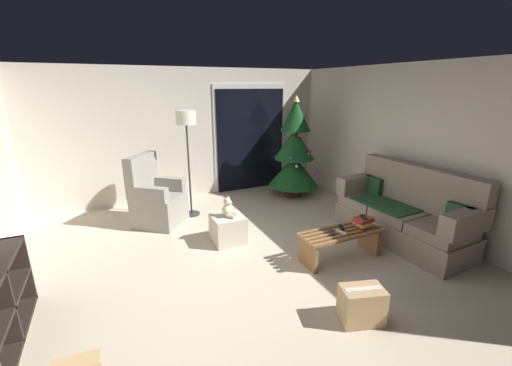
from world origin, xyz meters
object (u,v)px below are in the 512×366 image
armchair (156,200)px  ottoman (228,229)px  coffee_table (341,240)px  cell_phone (364,217)px  remote_white (341,232)px  remote_black (342,228)px  book_stack (363,222)px  cardboard_box_taped_mid_floor (362,305)px  remote_graphite (332,232)px  teddy_bear_cream (228,208)px  floor_lamp (187,128)px  couch (405,214)px  christmas_tree (294,153)px

armchair → ottoman: (0.82, -1.10, -0.21)m
coffee_table → cell_phone: bearing=-0.8°
remote_white → ottoman: (-1.12, 1.10, -0.20)m
remote_black → book_stack: size_ratio=0.60×
cardboard_box_taped_mid_floor → coffee_table: bearing=60.7°
remote_graphite → armchair: 2.82m
cell_phone → teddy_bear_cream: size_ratio=0.50×
remote_graphite → cell_phone: size_ratio=1.08×
armchair → cell_phone: bearing=-43.0°
coffee_table → teddy_bear_cream: teddy_bear_cream is taller
floor_lamp → book_stack: bearing=-53.3°
couch → christmas_tree: size_ratio=0.99×
coffee_table → book_stack: (0.34, -0.01, 0.20)m
couch → coffee_table: bearing=-177.3°
remote_black → armchair: size_ratio=0.14×
christmas_tree → ottoman: bearing=-144.5°
coffee_table → remote_graphite: bearing=175.3°
remote_black → armchair: (-2.03, 2.09, 0.00)m
remote_black → teddy_bear_cream: size_ratio=0.55×
couch → floor_lamp: size_ratio=1.10×
coffee_table → cardboard_box_taped_mid_floor: size_ratio=2.43×
coffee_table → cell_phone: 0.44m
book_stack → teddy_bear_cream: bearing=144.4°
armchair → cardboard_box_taped_mid_floor: armchair is taller
remote_white → armchair: bearing=117.0°
coffee_table → remote_white: (-0.04, -0.04, 0.14)m
christmas_tree → floor_lamp: size_ratio=1.12×
remote_black → floor_lamp: floor_lamp is taller
cell_phone → floor_lamp: (-1.73, 2.30, 0.98)m
coffee_table → christmas_tree: size_ratio=0.55×
cell_phone → armchair: bearing=159.6°
armchair → remote_graphite: bearing=-49.7°
teddy_bear_cream → cell_phone: bearing=-35.3°
cell_phone → ottoman: bearing=167.3°
remote_black → cell_phone: size_ratio=1.08×
ottoman → teddy_bear_cream: size_ratio=1.54×
book_stack → cell_phone: size_ratio=1.82×
coffee_table → floor_lamp: floor_lamp is taller
armchair → book_stack: bearing=-43.2°
floor_lamp → teddy_bear_cream: size_ratio=6.25×
coffee_table → teddy_bear_cream: bearing=137.3°
floor_lamp → cell_phone: bearing=-53.1°
remote_black → cell_phone: 0.33m
couch → cardboard_box_taped_mid_floor: couch is taller
ottoman → remote_white: bearing=-44.7°
cell_phone → floor_lamp: 3.04m
cell_phone → teddy_bear_cream: (-1.49, 1.06, -0.01)m
cell_phone → armchair: (-2.32, 2.16, -0.12)m
book_stack → armchair: 3.17m
couch → remote_white: (-1.21, -0.10, -0.00)m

